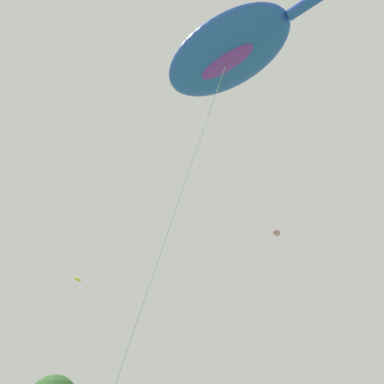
{
  "coord_description": "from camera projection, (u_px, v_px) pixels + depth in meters",
  "views": [
    {
      "loc": [
        -9.67,
        -0.79,
        1.43
      ],
      "look_at": [
        -0.49,
        6.23,
        9.54
      ],
      "focal_mm": 33.77,
      "sensor_mm": 36.0,
      "label": 1
    }
  ],
  "objects": [
    {
      "name": "small_kite_stunt_black",
      "position": [
        277.0,
        236.0,
        24.83
      ],
      "size": [
        1.2,
        2.19,
        13.64
      ],
      "rotation": [
        0.0,
        0.0,
        -2.52
      ],
      "color": "pink",
      "rests_on": "ground"
    },
    {
      "name": "small_kite_tiny_distant",
      "position": [
        77.0,
        283.0,
        26.3
      ],
      "size": [
        2.79,
        2.83,
        11.57
      ],
      "rotation": [
        0.0,
        0.0,
        -2.74
      ],
      "color": "yellow",
      "rests_on": "ground"
    },
    {
      "name": "big_show_kite",
      "position": [
        232.0,
        51.0,
        14.13
      ],
      "size": [
        3.19,
        15.12,
        14.68
      ],
      "rotation": [
        0.0,
        0.0,
        1.55
      ],
      "color": "blue",
      "rests_on": "ground"
    }
  ]
}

